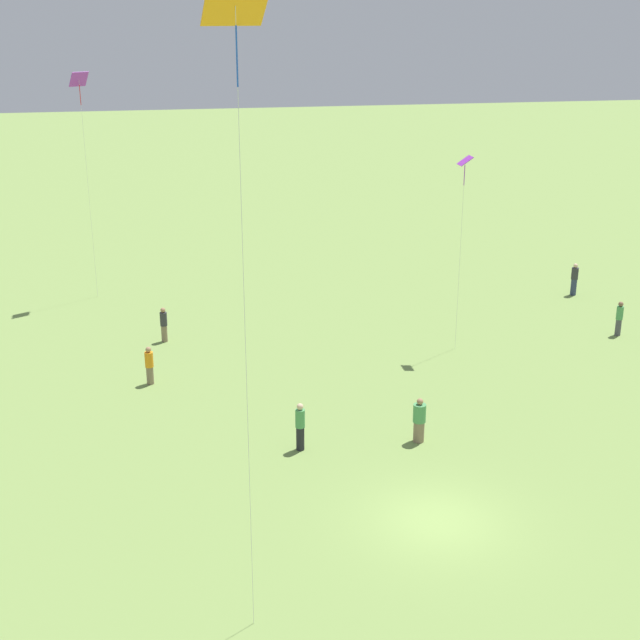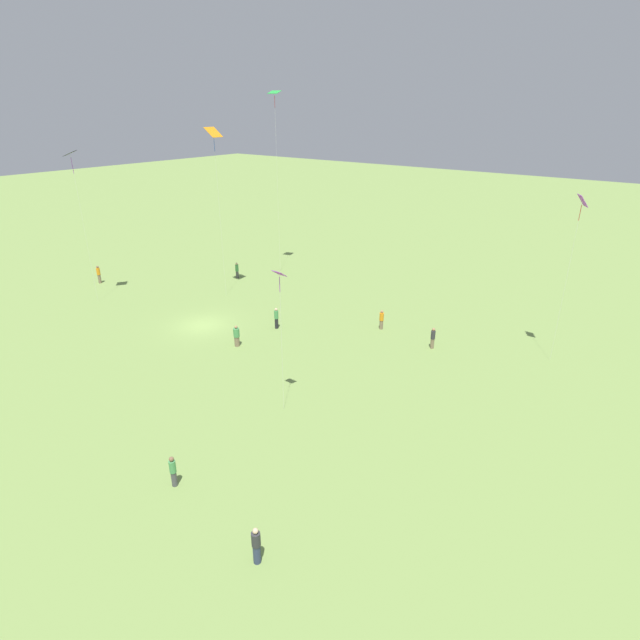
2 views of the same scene
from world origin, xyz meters
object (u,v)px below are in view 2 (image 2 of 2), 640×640
object	(u,v)px
kite_4	(214,137)
person_3	(256,545)
person_0	(237,336)
person_4	(173,471)
person_6	(237,270)
kite_3	(280,282)
person_7	(99,274)
kite_2	(275,101)
person_1	(382,320)
person_5	(433,338)
kite_1	(71,159)
person_2	(276,318)
kite_0	(581,208)

from	to	relation	value
kite_4	person_3	bearing A→B (deg)	-91.78
person_0	person_4	world-z (taller)	person_0
person_6	kite_3	world-z (taller)	kite_3
person_7	kite_2	xyz separation A→B (m)	(-12.36, -14.76, 16.78)
person_0	person_3	size ratio (longest dim) A/B	0.95
person_1	person_5	distance (m)	5.07
person_6	kite_1	xyz separation A→B (m)	(5.45, 13.17, 12.21)
person_1	kite_1	distance (m)	29.87
person_0	person_5	xyz separation A→B (m)	(-12.29, -8.86, 0.03)
person_4	person_2	bearing A→B (deg)	-84.33
person_4	kite_1	distance (m)	31.41
person_2	kite_2	xyz separation A→B (m)	(10.34, -12.13, 16.81)
person_0	kite_4	bearing A→B (deg)	132.64
person_4	person_6	size ratio (longest dim) A/B	1.00
person_4	person_7	world-z (taller)	person_7
kite_0	kite_4	distance (m)	29.82
person_1	person_3	bearing A→B (deg)	146.51
person_2	person_4	bearing A→B (deg)	94.43
person_1	kite_1	xyz separation A→B (m)	(24.94, 10.97, 12.23)
person_1	kite_2	world-z (taller)	kite_2
kite_0	kite_1	bearing A→B (deg)	125.97
kite_0	kite_2	world-z (taller)	kite_2
person_1	person_3	world-z (taller)	person_3
person_5	kite_3	size ratio (longest dim) A/B	0.19
person_3	person_4	world-z (taller)	person_3
person_1	person_6	xyz separation A→B (m)	(19.49, -2.20, 0.02)
person_7	person_2	bearing A→B (deg)	174.58
kite_0	kite_1	distance (m)	40.21
person_5	kite_2	xyz separation A→B (m)	(22.43, -7.65, 16.87)
person_0	person_3	distance (m)	20.49
person_4	kite_0	size ratio (longest dim) A/B	0.14
kite_1	kite_4	distance (m)	12.28
kite_0	kite_1	world-z (taller)	kite_1
person_3	kite_1	size ratio (longest dim) A/B	0.13
person_1	kite_0	distance (m)	16.69
person_0	person_6	xyz separation A→B (m)	(12.20, -11.82, 0.02)
person_3	person_5	bearing A→B (deg)	25.59
kite_2	kite_4	bearing A→B (deg)	-52.99
kite_0	person_4	bearing A→B (deg)	172.07
person_4	kite_2	distance (m)	38.84
person_1	person_4	distance (m)	22.51
person_0	person_2	xyz separation A→B (m)	(-0.20, -4.39, 0.08)
person_0	person_7	xyz separation A→B (m)	(22.49, -1.76, 0.12)
person_3	person_5	size ratio (longest dim) A/B	1.06
kite_1	kite_3	xyz separation A→B (m)	(-26.39, 3.11, -4.77)
kite_0	person_7	bearing A→B (deg)	119.99
person_2	kite_2	size ratio (longest dim) A/B	0.10
person_4	person_6	xyz separation A→B (m)	(21.11, -24.65, -0.01)
person_2	person_5	size ratio (longest dim) A/B	1.07
kite_3	person_0	bearing A→B (deg)	19.39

